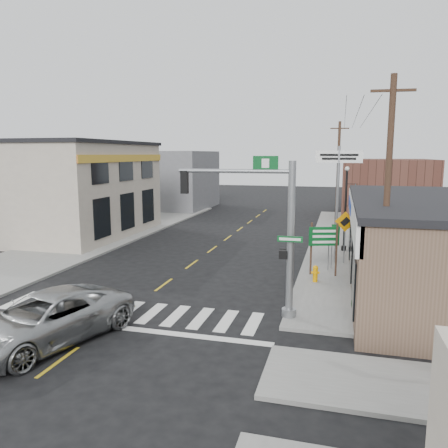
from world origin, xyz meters
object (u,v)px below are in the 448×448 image
(suv, at_px, (46,319))
(fire_hydrant, at_px, (315,273))
(lamp_post, at_px, (347,202))
(guide_sign, at_px, (324,241))
(dance_center_sign, at_px, (338,170))
(bare_tree, at_px, (373,211))
(utility_pole_far, at_px, (338,173))
(traffic_signal_pole, at_px, (272,222))
(utility_pole_near, at_px, (387,196))

(suv, distance_m, fire_hydrant, 11.96)
(suv, xyz_separation_m, lamp_post, (9.44, 16.19, 2.34))
(guide_sign, distance_m, dance_center_sign, 9.24)
(bare_tree, height_order, utility_pole_far, utility_pole_far)
(suv, relative_size, utility_pole_far, 0.68)
(guide_sign, bearing_deg, traffic_signal_pole, -123.08)
(traffic_signal_pole, bearing_deg, fire_hydrant, 72.06)
(guide_sign, bearing_deg, suv, -147.14)
(utility_pole_near, bearing_deg, fire_hydrant, 121.43)
(utility_pole_near, bearing_deg, utility_pole_far, 91.10)
(utility_pole_near, distance_m, utility_pole_far, 20.43)
(utility_pole_far, bearing_deg, suv, -116.13)
(suv, bearing_deg, bare_tree, 59.09)
(traffic_signal_pole, relative_size, lamp_post, 1.13)
(dance_center_sign, distance_m, utility_pole_near, 13.67)
(traffic_signal_pole, xyz_separation_m, dance_center_sign, (2.18, 14.67, 1.39))
(lamp_post, xyz_separation_m, bare_tree, (1.09, -6.88, 0.37))
(guide_sign, height_order, lamp_post, lamp_post)
(suv, xyz_separation_m, guide_sign, (8.36, 10.07, 1.03))
(fire_hydrant, height_order, lamp_post, lamp_post)
(suv, xyz_separation_m, utility_pole_far, (8.77, 25.53, 3.70))
(dance_center_sign, bearing_deg, lamp_post, -78.22)
(guide_sign, relative_size, dance_center_sign, 0.41)
(fire_hydrant, xyz_separation_m, utility_pole_near, (2.62, -3.64, 4.04))
(guide_sign, relative_size, utility_pole_near, 0.30)
(lamp_post, bearing_deg, fire_hydrant, -109.66)
(lamp_post, distance_m, dance_center_sign, 3.21)
(traffic_signal_pole, distance_m, utility_pole_near, 4.26)
(suv, height_order, guide_sign, guide_sign)
(dance_center_sign, height_order, utility_pole_near, utility_pole_near)
(utility_pole_far, bearing_deg, utility_pole_near, -91.80)
(traffic_signal_pole, bearing_deg, utility_pole_far, 82.67)
(fire_hydrant, height_order, utility_pole_near, utility_pole_near)
(traffic_signal_pole, bearing_deg, bare_tree, 51.97)
(bare_tree, bearing_deg, lamp_post, 98.99)
(traffic_signal_pole, relative_size, fire_hydrant, 7.47)
(lamp_post, relative_size, bare_tree, 1.21)
(bare_tree, bearing_deg, fire_hydrant, -168.96)
(lamp_post, xyz_separation_m, utility_pole_far, (-0.67, 9.34, 1.36))
(bare_tree, bearing_deg, utility_pole_far, 96.19)
(dance_center_sign, bearing_deg, suv, -116.50)
(lamp_post, height_order, dance_center_sign, dance_center_sign)
(dance_center_sign, height_order, utility_pole_far, utility_pole_far)
(fire_hydrant, relative_size, dance_center_sign, 0.12)
(dance_center_sign, bearing_deg, guide_sign, -94.44)
(fire_hydrant, distance_m, dance_center_sign, 10.89)
(guide_sign, bearing_deg, bare_tree, -36.79)
(guide_sign, distance_m, utility_pole_far, 15.69)
(suv, bearing_deg, dance_center_sign, 82.30)
(traffic_signal_pole, xyz_separation_m, lamp_post, (2.76, 12.12, -0.49))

